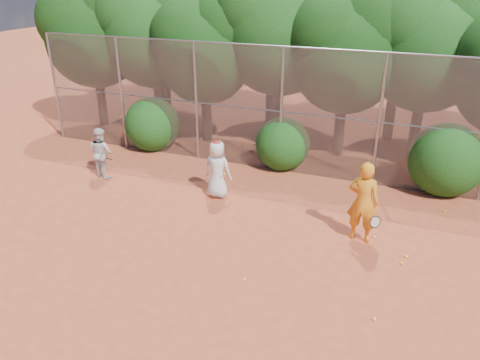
% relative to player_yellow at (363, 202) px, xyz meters
% --- Properties ---
extents(ground, '(80.00, 80.00, 0.00)m').
position_rel_player_yellow_xyz_m(ground, '(-2.15, -2.57, -1.02)').
color(ground, '#AA4326').
rests_on(ground, ground).
extents(fence_back, '(20.05, 0.09, 4.03)m').
position_rel_player_yellow_xyz_m(fence_back, '(-2.27, 3.43, 1.03)').
color(fence_back, gray).
rests_on(fence_back, ground).
extents(tree_0, '(4.38, 3.81, 6.00)m').
position_rel_player_yellow_xyz_m(tree_0, '(-11.59, 5.46, 2.91)').
color(tree_0, black).
rests_on(tree_0, ground).
extents(tree_1, '(4.64, 4.03, 6.35)m').
position_rel_player_yellow_xyz_m(tree_1, '(-9.09, 5.97, 3.14)').
color(tree_1, black).
rests_on(tree_1, ground).
extents(tree_2, '(3.99, 3.47, 5.47)m').
position_rel_player_yellow_xyz_m(tree_2, '(-6.60, 5.26, 2.56)').
color(tree_2, black).
rests_on(tree_2, ground).
extents(tree_3, '(4.89, 4.26, 6.70)m').
position_rel_player_yellow_xyz_m(tree_3, '(-4.09, 6.27, 3.37)').
color(tree_3, black).
rests_on(tree_3, ground).
extents(tree_4, '(4.19, 3.64, 5.73)m').
position_rel_player_yellow_xyz_m(tree_4, '(-1.60, 5.66, 2.73)').
color(tree_4, black).
rests_on(tree_4, ground).
extents(tree_5, '(4.51, 3.92, 6.17)m').
position_rel_player_yellow_xyz_m(tree_5, '(0.91, 6.47, 3.02)').
color(tree_5, black).
rests_on(tree_5, ground).
extents(tree_9, '(4.83, 4.20, 6.62)m').
position_rel_player_yellow_xyz_m(tree_9, '(-10.09, 8.27, 3.31)').
color(tree_9, black).
rests_on(tree_9, ground).
extents(tree_10, '(5.15, 4.48, 7.06)m').
position_rel_player_yellow_xyz_m(tree_10, '(-5.08, 8.47, 3.60)').
color(tree_10, black).
rests_on(tree_10, ground).
extents(tree_11, '(4.64, 4.03, 6.35)m').
position_rel_player_yellow_xyz_m(tree_11, '(-0.09, 8.07, 3.14)').
color(tree_11, black).
rests_on(tree_11, ground).
extents(bush_0, '(2.00, 2.00, 2.00)m').
position_rel_player_yellow_xyz_m(bush_0, '(-8.15, 3.73, -0.02)').
color(bush_0, '#113F0F').
rests_on(bush_0, ground).
extents(bush_1, '(1.80, 1.80, 1.80)m').
position_rel_player_yellow_xyz_m(bush_1, '(-3.15, 3.73, -0.12)').
color(bush_1, '#113F0F').
rests_on(bush_1, ground).
extents(bush_2, '(2.20, 2.20, 2.20)m').
position_rel_player_yellow_xyz_m(bush_2, '(1.85, 3.73, 0.08)').
color(bush_2, '#113F0F').
rests_on(bush_2, ground).
extents(player_yellow, '(0.89, 0.61, 2.05)m').
position_rel_player_yellow_xyz_m(player_yellow, '(0.00, 0.00, 0.00)').
color(player_yellow, orange).
rests_on(player_yellow, ground).
extents(player_teen, '(0.84, 0.56, 1.72)m').
position_rel_player_yellow_xyz_m(player_teen, '(-4.23, 0.88, -0.17)').
color(player_teen, silver).
rests_on(player_teen, ground).
extents(player_white, '(0.93, 0.82, 1.61)m').
position_rel_player_yellow_xyz_m(player_white, '(-8.27, 0.86, -0.22)').
color(player_white, silver).
rests_on(player_white, ground).
extents(ball_0, '(0.07, 0.07, 0.07)m').
position_rel_player_yellow_xyz_m(ball_0, '(1.15, -0.45, -0.99)').
color(ball_0, yellow).
rests_on(ball_0, ground).
extents(ball_1, '(0.07, 0.07, 0.07)m').
position_rel_player_yellow_xyz_m(ball_1, '(0.35, 0.16, -0.99)').
color(ball_1, yellow).
rests_on(ball_1, ground).
extents(ball_2, '(0.07, 0.07, 0.07)m').
position_rel_player_yellow_xyz_m(ball_2, '(0.74, -2.90, -0.99)').
color(ball_2, yellow).
rests_on(ball_2, ground).
extents(ball_3, '(0.07, 0.07, 0.07)m').
position_rel_player_yellow_xyz_m(ball_3, '(1.08, -0.77, -0.99)').
color(ball_3, yellow).
rests_on(ball_3, ground).
extents(ball_4, '(0.07, 0.07, 0.07)m').
position_rel_player_yellow_xyz_m(ball_4, '(-2.02, -2.65, -0.99)').
color(ball_4, yellow).
rests_on(ball_4, ground).
extents(ball_5, '(0.07, 0.07, 0.07)m').
position_rel_player_yellow_xyz_m(ball_5, '(1.98, 2.28, -0.99)').
color(ball_5, yellow).
rests_on(ball_5, ground).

